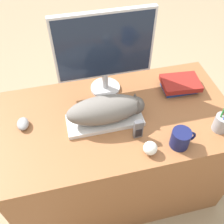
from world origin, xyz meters
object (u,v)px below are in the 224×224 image
baseball (150,148)px  keyboard (105,120)px  cat (107,109)px  coffee_mug (181,138)px  phone (138,129)px  book_stack (180,85)px  computer_mouse (23,124)px  pen_cup (222,122)px  monitor (104,49)px

baseball → keyboard: bearing=125.4°
cat → baseball: cat is taller
coffee_mug → baseball: 0.16m
phone → book_stack: 0.45m
computer_mouse → book_stack: bearing=4.9°
pen_cup → baseball: (-0.40, -0.05, -0.02)m
keyboard → baseball: size_ratio=5.87×
baseball → computer_mouse: bearing=152.5°
monitor → coffee_mug: bearing=-60.6°
cat → computer_mouse: (-0.44, 0.07, -0.07)m
book_stack → keyboard: bearing=-163.2°
monitor → coffee_mug: 0.60m
phone → book_stack: size_ratio=0.49×
monitor → cat: bearing=-99.8°
cat → phone: size_ratio=3.59×
cat → coffee_mug: bearing=-36.4°
cat → monitor: 0.31m
monitor → pen_cup: (0.51, -0.43, -0.23)m
phone → computer_mouse: bearing=160.3°
monitor → pen_cup: 0.71m
phone → keyboard: bearing=136.8°
computer_mouse → pen_cup: size_ratio=0.45×
keyboard → computer_mouse: bearing=170.7°
computer_mouse → pen_cup: (0.99, -0.25, 0.03)m
baseball → book_stack: (0.32, 0.39, 0.00)m
cat → phone: bearing=-46.5°
keyboard → book_stack: bearing=16.8°
keyboard → cat: size_ratio=0.99×
cat → book_stack: (0.47, 0.15, -0.06)m
book_stack → computer_mouse: bearing=-175.1°
phone → book_stack: (0.35, 0.28, -0.02)m
coffee_mug → pen_cup: size_ratio=0.66×
coffee_mug → phone: phone is taller
monitor → coffee_mug: (0.27, -0.48, -0.23)m
coffee_mug → book_stack: 0.41m
pen_cup → baseball: size_ratio=2.80×
computer_mouse → book_stack: size_ratio=0.37×
keyboard → cat: cat is taller
cat → book_stack: 0.50m
book_stack → baseball: bearing=-129.5°
computer_mouse → book_stack: 0.91m
phone → cat: bearing=133.5°
cat → monitor: (0.04, 0.25, 0.19)m
computer_mouse → phone: 0.60m
coffee_mug → keyboard: bearing=145.0°
cat → monitor: bearing=80.2°
pen_cup → phone: (-0.43, 0.05, 0.00)m
computer_mouse → pen_cup: pen_cup is taller
book_stack → cat: bearing=-162.7°
cat → pen_cup: bearing=-18.5°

